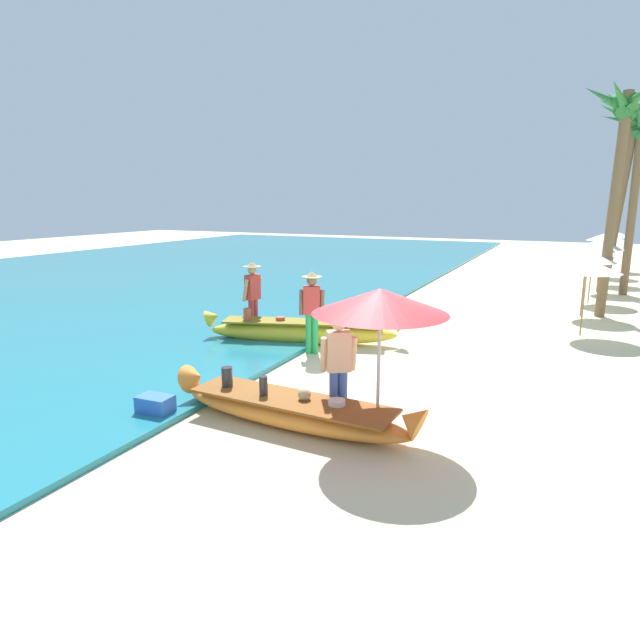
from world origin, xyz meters
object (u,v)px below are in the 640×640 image
Objects in this scene: person_tourist_customer at (339,363)px; person_vendor_assistant at (253,293)px; boat_yellow_midground at (302,331)px; palm_tree_tall_inland at (624,131)px; person_vendor_hatted at (312,306)px; palm_tree_mid_cluster at (633,133)px; palm_tree_leaning_seaward at (640,143)px; boat_orange_foreground at (291,410)px; patio_umbrella_large at (380,302)px; cooler_box at (156,407)px.

person_vendor_assistant reaches higher than person_tourist_customer.
palm_tree_tall_inland is (6.59, 6.41, 4.85)m from boat_yellow_midground.
person_vendor_hatted is at bearing -130.32° from palm_tree_tall_inland.
person_tourist_customer is 0.24× the size of palm_tree_mid_cluster.
person_tourist_customer is 5.80m from person_vendor_assistant.
person_vendor_assistant is 0.29× the size of palm_tree_leaning_seaward.
person_vendor_hatted is 10.14m from palm_tree_tall_inland.
palm_tree_tall_inland is at bearing -99.24° from palm_tree_leaning_seaward.
boat_orange_foreground is 2.53× the size of person_tourist_customer.
palm_tree_mid_cluster is at bearing 75.95° from patio_umbrella_large.
palm_tree_mid_cluster reaches higher than boat_yellow_midground.
boat_orange_foreground is at bearing -169.13° from patio_umbrella_large.
person_vendor_assistant is (-2.07, 0.89, 0.01)m from person_vendor_hatted.
person_vendor_hatted is at bearing 79.31° from cooler_box.
cooler_box is (1.45, -5.20, -0.90)m from person_vendor_assistant.
palm_tree_mid_cluster is at bearing 71.74° from boat_orange_foreground.
person_tourist_customer is 16.22m from palm_tree_mid_cluster.
boat_orange_foreground is at bearing -52.41° from person_vendor_assistant.
boat_yellow_midground is 10.39m from palm_tree_tall_inland.
person_vendor_assistant is 10.96m from palm_tree_tall_inland.
palm_tree_mid_cluster is 12.79× the size of cooler_box.
cooler_box is at bearing -114.02° from palm_tree_mid_cluster.
patio_umbrella_large is 15.89m from palm_tree_leaning_seaward.
cooler_box is (-2.06, -0.64, -0.07)m from boat_orange_foreground.
palm_tree_leaning_seaward is at bearing 59.85° from person_vendor_hatted.
person_vendor_hatted is 0.27× the size of palm_tree_mid_cluster.
palm_tree_tall_inland is 1.01× the size of palm_tree_leaning_seaward.
patio_umbrella_large is at bearing 12.29° from cooler_box.
person_tourist_customer is at bearing -56.15° from boat_yellow_midground.
person_vendor_assistant is 14.48m from palm_tree_mid_cluster.
boat_orange_foreground is 0.90× the size of boat_yellow_midground.
person_tourist_customer is at bearing -111.16° from palm_tree_tall_inland.
boat_orange_foreground is at bearing -64.95° from boat_yellow_midground.
person_vendor_assistant is at bearing 134.86° from person_tourist_customer.
person_vendor_hatted is at bearing 128.49° from patio_umbrella_large.
cooler_box is at bearing -157.65° from person_tourist_customer.
palm_tree_leaning_seaward is 12.07× the size of cooler_box.
boat_orange_foreground is at bearing -108.26° from palm_tree_mid_cluster.
person_vendor_assistant is at bearing 127.59° from boat_orange_foreground.
person_tourist_customer is 0.26× the size of palm_tree_leaning_seaward.
person_vendor_assistant is at bearing 103.13° from cooler_box.
patio_umbrella_large is 0.32× the size of palm_tree_mid_cluster.
boat_yellow_midground is at bearing 131.51° from person_vendor_hatted.
person_vendor_assistant is at bearing 138.02° from patio_umbrella_large.
person_vendor_assistant is 3.48× the size of cooler_box.
palm_tree_tall_inland is 4.59m from palm_tree_leaning_seaward.
person_tourist_customer is 16.13m from palm_tree_leaning_seaward.
patio_umbrella_large is 0.33× the size of palm_tree_tall_inland.
boat_yellow_midground is at bearing -123.80° from palm_tree_leaning_seaward.
boat_yellow_midground is 2.81× the size of person_tourist_customer.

